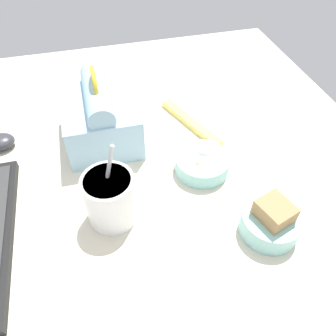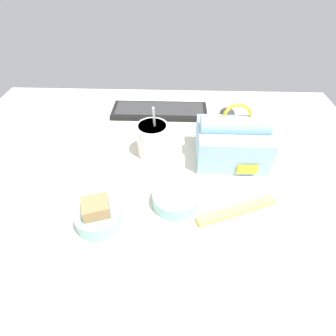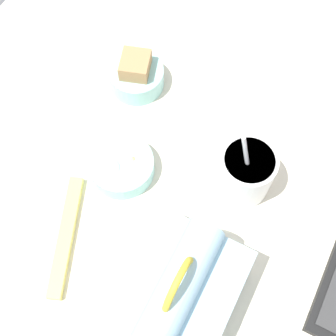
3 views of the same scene
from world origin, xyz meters
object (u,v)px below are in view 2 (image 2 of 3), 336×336
Objects in this scene: bento_bowl_snacks at (176,198)px; computer_mouse at (227,113)px; keyboard at (160,111)px; soup_cup at (153,139)px; lunch_bag at (232,141)px; bento_bowl_sandwich at (98,216)px; chopstick_case at (237,210)px.

bento_bowl_snacks is 47.88cm from computer_mouse.
keyboard is 2.08× the size of soup_cup.
bento_bowl_snacks is (6.91, -45.81, 1.02)cm from keyboard.
computer_mouse is (26.48, 23.23, -3.91)cm from soup_cup.
keyboard is 5.15× the size of computer_mouse.
soup_cup reaches higher than keyboard.
bento_bowl_snacks is (7.38, -20.67, -3.48)cm from soup_cup.
soup_cup is (-24.06, 1.14, -0.90)cm from lunch_bag.
bento_bowl_snacks is at bearing -113.51° from computer_mouse.
computer_mouse is (37.37, 50.94, -1.32)cm from bento_bowl_sandwich.
lunch_bag is 22.64cm from chopstick_case.
bento_bowl_sandwich is at bearing -102.13° from keyboard.
lunch_bag is 24.10cm from soup_cup.
computer_mouse is (26.01, -1.91, 0.59)cm from keyboard.
keyboard is at bearing 131.92° from lunch_bag.
bento_bowl_sandwich is 1.53× the size of computer_mouse.
chopstick_case is (-3.49, -46.28, -0.80)cm from computer_mouse.
bento_bowl_sandwich is 63.20cm from computer_mouse.
keyboard is at bearing 77.87° from bento_bowl_sandwich.
chopstick_case is (33.88, 4.67, -2.12)cm from bento_bowl_sandwich.
lunch_bag reaches higher than bento_bowl_snacks.
chopstick_case is (-1.07, -21.91, -5.62)cm from lunch_bag.
soup_cup is 29.89cm from bento_bowl_sandwich.
soup_cup reaches higher than bento_bowl_snacks.
keyboard is 26.09cm from computer_mouse.
keyboard is 3.35× the size of bento_bowl_sandwich.
soup_cup is at bearing 68.54° from bento_bowl_sandwich.
computer_mouse is at bearing 41.26° from soup_cup.
chopstick_case is at bearing -64.95° from keyboard.
chopstick_case is (22.98, -23.05, -4.72)cm from soup_cup.
keyboard is at bearing 115.05° from chopstick_case.
computer_mouse is at bearing 85.68° from chopstick_case.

